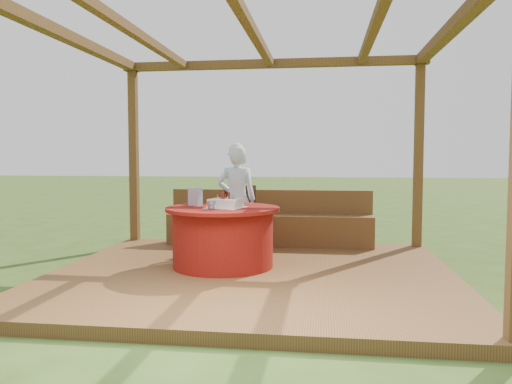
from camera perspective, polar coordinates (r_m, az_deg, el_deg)
ground at (r=5.75m, az=-0.34°, el=-10.16°), size 60.00×60.00×0.00m
deck at (r=5.74m, az=-0.34°, el=-9.58°), size 4.50×4.00×0.12m
pergola at (r=5.67m, az=-0.35°, el=14.16°), size 4.50×4.00×2.72m
bench at (r=7.36m, az=1.54°, el=-3.99°), size 3.00×0.42×0.80m
table at (r=5.89m, az=-3.80°, el=-5.09°), size 1.34×1.34×0.70m
chair at (r=6.85m, az=-1.88°, el=-2.59°), size 0.50×0.50×0.90m
elderly_woman at (r=6.76m, az=-2.23°, el=-0.64°), size 0.58×0.44×1.48m
birthday_cake at (r=5.78m, az=-3.51°, el=-1.28°), size 0.48×0.48×0.18m
gift_bag at (r=6.06m, az=-6.95°, el=-0.55°), size 0.18×0.15×0.21m
drinking_glass at (r=5.55m, az=-5.13°, el=-1.56°), size 0.14×0.14×0.10m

